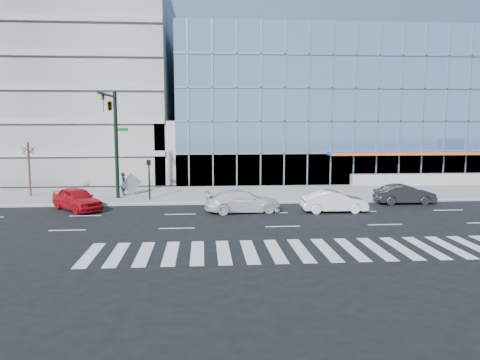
% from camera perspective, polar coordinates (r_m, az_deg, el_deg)
% --- Properties ---
extents(ground, '(160.00, 160.00, 0.00)m').
position_cam_1_polar(ground, '(30.77, 3.97, -4.02)').
color(ground, black).
rests_on(ground, ground).
extents(sidewalk, '(120.00, 8.00, 0.15)m').
position_cam_1_polar(sidewalk, '(38.57, 2.22, -1.61)').
color(sidewalk, gray).
rests_on(sidewalk, ground).
extents(theatre_building, '(42.00, 26.00, 15.00)m').
position_cam_1_polar(theatre_building, '(58.85, 13.94, 8.46)').
color(theatre_building, '#7DA7D1').
rests_on(theatre_building, ground).
extents(parking_garage, '(24.00, 24.00, 20.00)m').
position_cam_1_polar(parking_garage, '(58.10, -20.37, 10.72)').
color(parking_garage, gray).
rests_on(parking_garage, ground).
extents(ramp_block, '(6.00, 8.00, 6.00)m').
position_cam_1_polar(ramp_block, '(47.96, -6.33, 3.59)').
color(ramp_block, gray).
rests_on(ramp_block, ground).
extents(tower_backdrop, '(14.00, 14.00, 48.00)m').
position_cam_1_polar(tower_backdrop, '(104.62, -19.42, 16.70)').
color(tower_backdrop, gray).
rests_on(tower_backdrop, ground).
extents(traffic_signal, '(1.14, 5.74, 8.00)m').
position_cam_1_polar(traffic_signal, '(35.03, -15.35, 7.25)').
color(traffic_signal, black).
rests_on(traffic_signal, sidewalk).
extents(ped_signal_post, '(0.30, 0.33, 3.00)m').
position_cam_1_polar(ped_signal_post, '(35.23, -11.03, 0.81)').
color(ped_signal_post, black).
rests_on(ped_signal_post, sidewalk).
extents(street_tree_near, '(1.10, 1.10, 4.23)m').
position_cam_1_polar(street_tree_near, '(39.77, -24.42, 3.39)').
color(street_tree_near, '#332319').
rests_on(street_tree_near, sidewalk).
extents(white_suv, '(5.20, 2.55, 1.45)m').
position_cam_1_polar(white_suv, '(30.83, 0.33, -2.60)').
color(white_suv, silver).
rests_on(white_suv, ground).
extents(white_sedan, '(4.35, 1.63, 1.42)m').
position_cam_1_polar(white_sedan, '(31.45, 11.37, -2.58)').
color(white_sedan, silver).
rests_on(white_sedan, ground).
extents(dark_sedan, '(4.28, 1.52, 1.41)m').
position_cam_1_polar(dark_sedan, '(35.95, 19.45, -1.65)').
color(dark_sedan, black).
rests_on(dark_sedan, ground).
extents(red_sedan, '(4.34, 4.64, 1.55)m').
position_cam_1_polar(red_sedan, '(33.31, -19.25, -2.19)').
color(red_sedan, '#B40D15').
rests_on(red_sedan, ground).
extents(pedestrian, '(0.46, 0.67, 1.79)m').
position_cam_1_polar(pedestrian, '(38.13, -13.99, -0.45)').
color(pedestrian, black).
rests_on(pedestrian, sidewalk).
extents(tilted_panel, '(1.40, 1.28, 1.83)m').
position_cam_1_polar(tilted_panel, '(37.87, -13.09, -0.45)').
color(tilted_panel, '#999999').
rests_on(tilted_panel, sidewalk).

